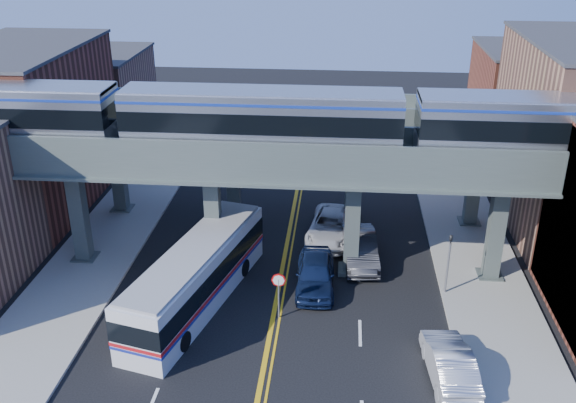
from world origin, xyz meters
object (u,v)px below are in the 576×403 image
object	(u,v)px
traffic_signal	(449,258)
car_lane_d	(358,152)
stop_sign	(279,288)
car_lane_b	(360,248)
transit_bus	(196,277)
car_lane_c	(331,227)
car_parked_curb	(450,363)
car_lane_a	(315,273)
transit_train	(262,118)

from	to	relation	value
traffic_signal	car_lane_d	xyz separation A→B (m)	(-4.59, 20.42, -1.49)
stop_sign	traffic_signal	bearing A→B (deg)	18.63
stop_sign	car_lane_b	xyz separation A→B (m)	(4.26, 6.23, -0.87)
transit_bus	car_lane_c	xyz separation A→B (m)	(6.98, 8.12, -0.80)
stop_sign	car_lane_b	size ratio (longest dim) A/B	0.49
car_lane_d	car_parked_curb	world-z (taller)	car_parked_curb
stop_sign	car_lane_c	xyz separation A→B (m)	(2.48, 9.11, -0.93)
car_lane_b	car_parked_curb	world-z (taller)	car_lane_b
traffic_signal	car_parked_curb	distance (m)	7.28
car_lane_b	car_lane_d	xyz separation A→B (m)	(0.06, 17.19, -0.09)
transit_bus	car_parked_curb	distance (m)	13.62
transit_bus	car_lane_d	distance (m)	24.11
car_lane_a	traffic_signal	bearing A→B (deg)	-2.23
car_lane_d	car_parked_curb	xyz separation A→B (m)	(3.80, -27.51, 0.03)
stop_sign	car_lane_d	world-z (taller)	stop_sign
traffic_signal	car_lane_d	distance (m)	20.98
car_lane_d	car_lane_b	bearing A→B (deg)	-93.99
car_lane_b	car_lane_c	xyz separation A→B (m)	(-1.78, 2.87, -0.06)
stop_sign	car_lane_a	bearing A→B (deg)	60.81
stop_sign	car_lane_a	world-z (taller)	stop_sign
car_lane_c	transit_train	bearing A→B (deg)	-126.55
transit_bus	car_lane_d	size ratio (longest dim) A/B	2.27
transit_bus	car_parked_curb	world-z (taller)	transit_bus
stop_sign	car_parked_curb	size ratio (longest dim) A/B	0.52
car_parked_curb	stop_sign	bearing A→B (deg)	-31.89
car_lane_d	transit_train	bearing A→B (deg)	-110.97
transit_train	car_parked_curb	world-z (taller)	transit_train
transit_bus	car_parked_curb	xyz separation A→B (m)	(12.61, -5.08, -0.79)
stop_sign	traffic_signal	world-z (taller)	traffic_signal
traffic_signal	car_lane_c	size ratio (longest dim) A/B	0.68
traffic_signal	transit_bus	distance (m)	13.57
car_lane_c	car_lane_d	size ratio (longest dim) A/B	1.08
transit_train	car_parked_curb	bearing A→B (deg)	-43.75
car_lane_b	car_parked_curb	distance (m)	11.01
car_lane_a	car_parked_curb	bearing A→B (deg)	-49.83
stop_sign	car_lane_a	size ratio (longest dim) A/B	0.50
transit_train	car_lane_a	distance (m)	9.09
car_lane_d	traffic_signal	bearing A→B (deg)	-81.14
transit_train	transit_bus	bearing A→B (deg)	-127.91
traffic_signal	car_lane_b	bearing A→B (deg)	145.16
car_lane_c	car_parked_curb	bearing A→B (deg)	-60.20
car_lane_c	traffic_signal	bearing A→B (deg)	-36.89
car_lane_a	car_lane_b	distance (m)	4.03
traffic_signal	car_lane_a	size ratio (longest dim) A/B	0.78
car_lane_a	car_lane_d	bearing A→B (deg)	81.30
car_lane_a	transit_bus	bearing A→B (deg)	-162.77
car_lane_a	transit_train	bearing A→B (deg)	147.09
car_lane_a	stop_sign	bearing A→B (deg)	-120.64
transit_train	car_lane_a	bearing A→B (deg)	-31.46
car_lane_b	car_lane_d	distance (m)	17.19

